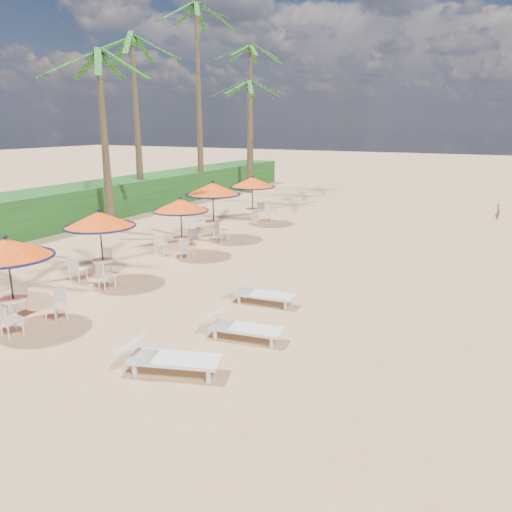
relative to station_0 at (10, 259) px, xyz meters
The scene contains 16 objects.
ground 4.86m from the station_0, ahead, with size 160.00×160.00×0.00m, color tan.
scrub_hedge 14.55m from the station_0, 128.14° to the left, with size 3.00×40.00×1.80m, color #194716.
station_0 is the anchor object (origin of this frame).
station_1 3.74m from the station_0, 100.11° to the left, with size 2.25×2.25×2.35m.
station_2 7.63m from the station_0, 92.55° to the left, with size 2.15×2.15×2.24m.
station_3 10.60m from the station_0, 94.12° to the left, with size 2.43×2.43×2.53m.
station_4 14.64m from the station_0, 93.14° to the left, with size 2.30×2.30×2.40m.
lounger_near 5.07m from the station_0, ahead, with size 2.27×1.30×0.78m.
lounger_mid 5.85m from the station_0, 17.87° to the left, with size 2.03×0.89×0.70m.
lounger_far 6.42m from the station_0, 40.71° to the left, with size 2.00×0.80×0.70m.
palm_3 12.55m from the station_0, 121.10° to the left, with size 5.00×5.00×7.90m.
palm_4 18.25m from the station_0, 119.07° to the left, with size 5.00×5.00×9.41m.
palm_5 23.61m from the station_0, 110.79° to the left, with size 5.00×5.00×11.93m.
palm_6 25.67m from the station_0, 104.25° to the left, with size 5.00×5.00×7.76m.
palm_7 29.90m from the station_0, 105.80° to the left, with size 5.00×5.00×10.57m.
person 23.34m from the station_0, 63.80° to the left, with size 0.35×0.23×0.95m, color #956C4C.
Camera 1 is at (6.20, -8.17, 4.93)m, focal length 35.00 mm.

